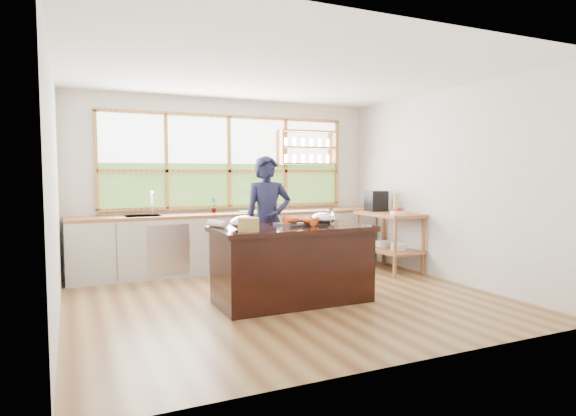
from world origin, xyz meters
TOP-DOWN VIEW (x-y plane):
  - ground_plane at (0.00, 0.00)m, footprint 5.00×5.00m
  - room_shell at (0.02, 0.51)m, footprint 5.02×4.52m
  - back_counter at (-0.02, 1.94)m, footprint 4.90×0.63m
  - right_shelf_unit at (2.19, 0.89)m, footprint 0.62×1.10m
  - island at (0.00, -0.20)m, footprint 1.85×0.90m
  - cook at (0.05, 0.68)m, footprint 0.70×0.53m
  - potted_plant at (-0.33, 2.00)m, footprint 0.16×0.13m
  - cutting_board at (0.29, 1.94)m, footprint 0.43×0.35m
  - espresso_machine at (2.19, 1.26)m, footprint 0.32×0.34m
  - wine_bottle at (2.24, 0.81)m, footprint 0.08×0.08m
  - fruit_bowl at (2.14, 0.61)m, footprint 0.23×0.23m
  - slate_board at (0.17, -0.08)m, footprint 0.60×0.47m
  - lobster_pile at (0.19, -0.11)m, footprint 0.52×0.48m
  - mixing_bowl_left at (-0.60, -0.22)m, footprint 0.33×0.33m
  - mixing_bowl_right at (0.46, -0.12)m, footprint 0.31×0.31m
  - wine_glass at (0.35, -0.49)m, footprint 0.08×0.08m
  - wicker_basket at (-0.63, -0.45)m, footprint 0.23×0.23m
  - parchment_roll at (-0.83, 0.07)m, footprint 0.18×0.31m

SIDE VIEW (x-z plane):
  - ground_plane at x=0.00m, z-range 0.00..0.00m
  - island at x=0.00m, z-range 0.00..0.90m
  - back_counter at x=-0.02m, z-range 0.00..0.90m
  - right_shelf_unit at x=2.19m, z-range 0.15..1.05m
  - cook at x=0.05m, z-range 0.00..1.75m
  - cutting_board at x=0.29m, z-range 0.90..0.91m
  - slate_board at x=0.17m, z-range 0.90..0.92m
  - parchment_roll at x=-0.83m, z-range 0.90..0.98m
  - fruit_bowl at x=2.14m, z-range 0.89..1.00m
  - lobster_pile at x=0.19m, z-range 0.92..1.00m
  - mixing_bowl_right at x=0.46m, z-range 0.89..1.04m
  - mixing_bowl_left at x=-0.60m, z-range 0.89..1.05m
  - wicker_basket at x=-0.63m, z-range 0.90..1.05m
  - potted_plant at x=-0.33m, z-range 0.90..1.15m
  - wine_bottle at x=2.24m, z-range 0.90..1.20m
  - wine_glass at x=0.35m, z-range 0.95..1.17m
  - espresso_machine at x=2.19m, z-range 0.90..1.23m
  - room_shell at x=0.02m, z-range 0.40..3.11m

